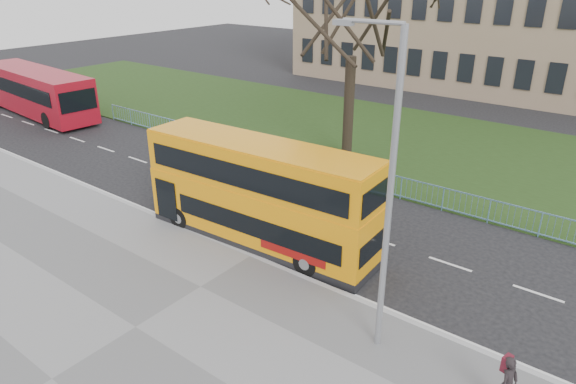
% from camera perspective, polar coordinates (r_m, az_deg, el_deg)
% --- Properties ---
extents(ground, '(120.00, 120.00, 0.00)m').
position_cam_1_polar(ground, '(20.21, -1.15, -5.52)').
color(ground, black).
rests_on(ground, ground).
extents(pavement, '(80.00, 10.50, 0.12)m').
position_cam_1_polar(pavement, '(16.35, -16.55, -14.34)').
color(pavement, slate).
rests_on(pavement, ground).
extents(kerb, '(80.00, 0.20, 0.14)m').
position_cam_1_polar(kerb, '(19.15, -4.06, -7.13)').
color(kerb, '#9C9C9F').
rests_on(kerb, ground).
extents(grass_verge, '(80.00, 15.40, 0.08)m').
position_cam_1_polar(grass_verge, '(31.70, 15.24, 4.83)').
color(grass_verge, '#203613').
rests_on(grass_verge, ground).
extents(guard_railing, '(40.00, 0.12, 1.10)m').
position_cam_1_polar(guard_railing, '(24.95, 8.34, 1.54)').
color(guard_railing, '#6A9EBC').
rests_on(guard_railing, ground).
extents(bare_tree, '(9.19, 9.19, 13.12)m').
position_cam_1_polar(bare_tree, '(27.77, 7.15, 16.89)').
color(bare_tree, black).
rests_on(bare_tree, grass_verge).
extents(civic_building, '(30.00, 15.00, 14.00)m').
position_cam_1_polar(civic_building, '(51.38, 20.43, 19.18)').
color(civic_building, '#8D755A').
rests_on(civic_building, ground).
extents(yellow_bus, '(9.59, 2.71, 3.98)m').
position_cam_1_polar(yellow_bus, '(19.31, -3.19, 0.07)').
color(yellow_bus, orange).
rests_on(yellow_bus, ground).
extents(red_bus, '(12.36, 3.72, 3.21)m').
position_cam_1_polar(red_bus, '(41.51, -26.13, 10.04)').
color(red_bus, maroon).
rests_on(red_bus, ground).
extents(pedestrian, '(0.48, 0.62, 1.50)m').
position_cam_1_polar(pedestrian, '(13.90, 23.24, -19.02)').
color(pedestrian, black).
rests_on(pedestrian, pavement).
extents(street_lamp, '(1.84, 0.28, 8.69)m').
position_cam_1_polar(street_lamp, '(12.91, 10.89, 0.52)').
color(street_lamp, gray).
rests_on(street_lamp, pavement).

